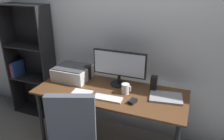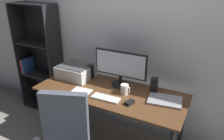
% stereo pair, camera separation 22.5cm
% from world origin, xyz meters
% --- Properties ---
extents(back_wall, '(6.40, 0.10, 2.60)m').
position_xyz_m(back_wall, '(0.00, 0.50, 1.30)').
color(back_wall, silver).
rests_on(back_wall, ground).
extents(desk, '(1.61, 0.66, 0.74)m').
position_xyz_m(desk, '(0.00, 0.00, 0.65)').
color(desk, '#56351E').
rests_on(desk, ground).
extents(monitor, '(0.60, 0.20, 0.40)m').
position_xyz_m(monitor, '(0.03, 0.19, 0.97)').
color(monitor, black).
rests_on(monitor, desk).
extents(keyboard, '(0.29, 0.12, 0.02)m').
position_xyz_m(keyboard, '(0.04, -0.16, 0.75)').
color(keyboard, silver).
rests_on(keyboard, desk).
extents(mouse, '(0.08, 0.11, 0.03)m').
position_xyz_m(mouse, '(0.29, -0.14, 0.76)').
color(mouse, black).
rests_on(mouse, desk).
extents(coffee_mug, '(0.10, 0.08, 0.11)m').
position_xyz_m(coffee_mug, '(0.17, 0.02, 0.79)').
color(coffee_mug, white).
rests_on(coffee_mug, desk).
extents(laptop, '(0.35, 0.27, 0.02)m').
position_xyz_m(laptop, '(0.58, 0.06, 0.75)').
color(laptop, '#99999E').
rests_on(laptop, desk).
extents(speaker_left, '(0.06, 0.07, 0.17)m').
position_xyz_m(speaker_left, '(-0.36, 0.18, 0.82)').
color(speaker_left, black).
rests_on(speaker_left, desk).
extents(speaker_right, '(0.06, 0.07, 0.17)m').
position_xyz_m(speaker_right, '(0.43, 0.18, 0.82)').
color(speaker_right, black).
rests_on(speaker_right, desk).
extents(printer, '(0.40, 0.34, 0.16)m').
position_xyz_m(printer, '(-0.53, 0.13, 0.82)').
color(printer, silver).
rests_on(printer, desk).
extents(paper_sheet, '(0.23, 0.31, 0.00)m').
position_xyz_m(paper_sheet, '(-0.26, -0.21, 0.74)').
color(paper_sheet, white).
rests_on(paper_sheet, desk).
extents(bookshelf, '(0.64, 0.28, 1.56)m').
position_xyz_m(bookshelf, '(-1.31, 0.33, 0.77)').
color(bookshelf, black).
rests_on(bookshelf, ground).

